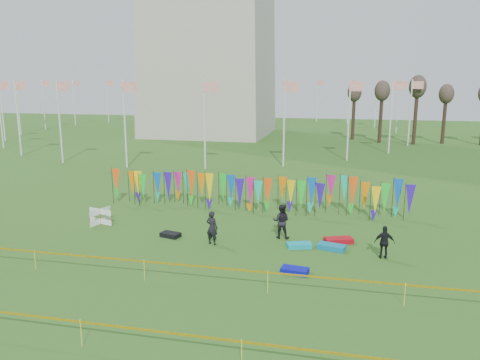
% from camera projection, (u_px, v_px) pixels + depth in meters
% --- Properties ---
extents(ground, '(160.00, 160.00, 0.00)m').
position_uv_depth(ground, '(214.00, 260.00, 21.06)').
color(ground, '#2D5818').
rests_on(ground, ground).
extents(flagpole_ring, '(57.40, 56.16, 8.00)m').
position_uv_depth(flagpole_ring, '(211.00, 107.00, 69.00)').
color(flagpole_ring, silver).
rests_on(flagpole_ring, ground).
extents(banner_row, '(18.64, 0.64, 2.22)m').
position_uv_depth(banner_row, '(255.00, 189.00, 28.79)').
color(banner_row, black).
rests_on(banner_row, ground).
extents(caution_tape_near, '(26.00, 0.02, 0.90)m').
position_uv_depth(caution_tape_near, '(189.00, 266.00, 18.30)').
color(caution_tape_near, yellow).
rests_on(caution_tape_near, ground).
extents(caution_tape_far, '(26.00, 0.02, 0.90)m').
position_uv_depth(caution_tape_far, '(135.00, 330.00, 13.66)').
color(caution_tape_far, yellow).
rests_on(caution_tape_far, ground).
extents(box_kite, '(0.82, 0.82, 0.91)m').
position_uv_depth(box_kite, '(100.00, 216.00, 26.15)').
color(box_kite, red).
rests_on(box_kite, ground).
extents(person_left, '(0.72, 0.60, 1.69)m').
position_uv_depth(person_left, '(212.00, 228.00, 22.87)').
color(person_left, black).
rests_on(person_left, ground).
extents(person_mid, '(0.87, 0.54, 1.78)m').
position_uv_depth(person_mid, '(281.00, 221.00, 23.77)').
color(person_mid, black).
rests_on(person_mid, ground).
extents(person_right, '(0.93, 0.56, 1.53)m').
position_uv_depth(person_right, '(384.00, 242.00, 21.06)').
color(person_right, black).
rests_on(person_right, ground).
extents(kite_bag_turquoise, '(1.29, 0.92, 0.23)m').
position_uv_depth(kite_bag_turquoise, '(299.00, 245.00, 22.54)').
color(kite_bag_turquoise, '#0CA2BA').
rests_on(kite_bag_turquoise, ground).
extents(kite_bag_blue, '(1.20, 0.74, 0.24)m').
position_uv_depth(kite_bag_blue, '(295.00, 271.00, 19.55)').
color(kite_bag_blue, '#0A0CAC').
rests_on(kite_bag_blue, ground).
extents(kite_bag_red, '(1.51, 1.07, 0.25)m').
position_uv_depth(kite_bag_red, '(339.00, 240.00, 23.21)').
color(kite_bag_red, '#AC0B16').
rests_on(kite_bag_red, ground).
extents(kite_bag_black, '(1.10, 0.80, 0.23)m').
position_uv_depth(kite_bag_black, '(170.00, 235.00, 24.09)').
color(kite_bag_black, black).
rests_on(kite_bag_black, ground).
extents(kite_bag_teal, '(1.41, 0.93, 0.25)m').
position_uv_depth(kite_bag_teal, '(331.00, 247.00, 22.30)').
color(kite_bag_teal, '#0B74A4').
rests_on(kite_bag_teal, ground).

